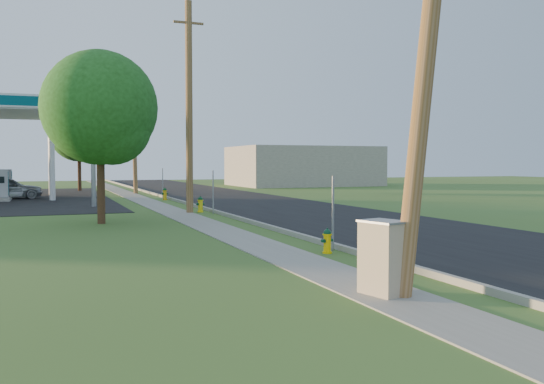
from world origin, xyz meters
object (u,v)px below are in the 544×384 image
Objects in this scene: tree_lot at (80,135)px; fuel_pump_ne at (0,189)px; price_pylon at (92,104)px; utility_cabinet at (383,258)px; utility_pole_far at (134,130)px; utility_pole_near at (430,21)px; tree_verge at (103,112)px; utility_pole_mid at (189,107)px; fuel_pump_se at (5,187)px; hydrant_near at (327,241)px; hydrant_far at (165,194)px; car_silver at (7,188)px; hydrant_mid at (200,204)px.

fuel_pump_ne is at bearing -115.71° from tree_lot.
price_pylon is 5.12× the size of utility_cabinet.
utility_pole_near is at bearing -90.00° from utility_pole_far.
utility_cabinet is (-0.72, 0.26, -4.13)m from utility_pole_near.
utility_pole_far is 1.43× the size of tree_verge.
fuel_pump_se is (-8.90, 17.00, -4.23)m from utility_pole_mid.
hydrant_near is 0.83× the size of hydrant_far.
car_silver reaches higher than utility_cabinet.
fuel_pump_ne is 1.33m from car_silver.
utility_cabinet is (-1.43, -27.50, 0.28)m from hydrant_far.
price_pylon is 1.60× the size of car_silver.
price_pylon reaches higher than tree_verge.
utility_pole_near is 11.95× the size of hydrant_far.
hydrant_mid is at bearing 85.92° from utility_cabinet.
tree_lot is at bearing -34.49° from car_silver.
utility_pole_near is at bearing -96.14° from hydrant_near.
utility_pole_far reaches higher than price_pylon.
price_pylon reaches higher than car_silver.
price_pylon reaches higher than hydrant_far.
utility_pole_near is at bearing -73.93° from tree_verge.
tree_lot is at bearing 64.29° from fuel_pump_ne.
tree_verge is 27.60m from tree_lot.
hydrant_near is 0.50× the size of utility_cabinet.
price_pylon is at bearing -91.08° from tree_lot.
car_silver is (-5.06, -9.82, -3.90)m from tree_lot.
utility_pole_mid is at bearing 87.68° from utility_cabinet.
fuel_pump_se is 21.31m from tree_verge.
tree_lot is (-3.55, 6.11, -0.17)m from utility_pole_far.
tree_verge is (4.72, -16.48, 3.56)m from fuel_pump_ne.
hydrant_near is (4.71, -9.64, -3.95)m from tree_verge.
fuel_pump_se is at bearing 119.40° from hydrant_mid.
hydrant_near is (4.43, -18.62, -5.11)m from price_pylon.
utility_pole_far is (-0.00, 36.00, 0.00)m from utility_pole_near.
hydrant_mid is at bearing -90.89° from hydrant_far.
utility_pole_mid is at bearing -54.66° from price_pylon.
utility_cabinet is at bearing -76.35° from tree_verge.
tree_lot reaches higher than fuel_pump_se.
hydrant_near is at bearing 74.93° from utility_cabinet.
price_pylon is 18.63m from tree_lot.
utility_pole_near is 7.09× the size of utility_cabinet.
hydrant_near is at bearing -72.62° from fuel_pump_se.
fuel_pump_ne is 17.50m from tree_verge.
tree_verge is at bearing -101.02° from utility_pole_far.
hydrant_mid is at bearing -88.19° from utility_pole_far.
price_pylon is at bearing -159.06° from car_silver.
utility_pole_near is 36.34m from fuel_pump_se.
hydrant_far is (9.61, -7.23, -0.33)m from fuel_pump_se.
hydrant_near is 28.90m from car_silver.
hydrant_near is at bearing -87.70° from utility_pole_mid.
fuel_pump_ne reaches higher than hydrant_mid.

